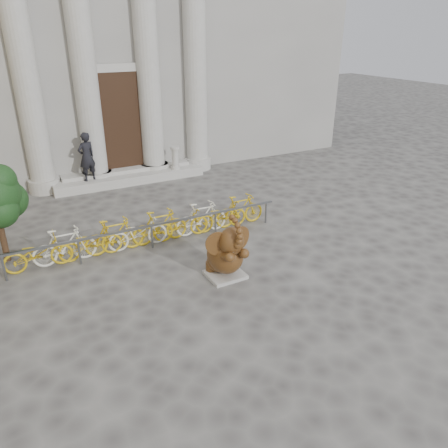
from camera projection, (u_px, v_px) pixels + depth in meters
ground at (247, 297)px, 10.16m from camera, size 80.00×80.00×0.00m
classical_building at (83, 21)px, 19.75m from camera, size 22.00×10.70×12.00m
entrance_steps at (130, 177)px, 17.68m from camera, size 6.00×1.20×0.36m
elephant_statue at (226, 254)px, 10.74m from camera, size 1.21×1.33×1.80m
bike_rack at (148, 229)px, 12.42m from camera, size 8.00×0.53×1.00m
pedestrian at (87, 157)px, 16.43m from camera, size 0.79×0.65×1.85m
balustrade_post at (175, 159)px, 17.98m from camera, size 0.38×0.38×0.93m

